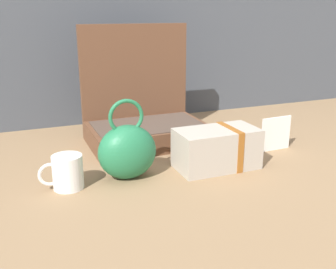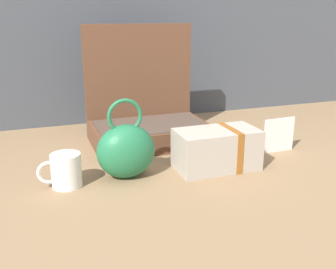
{
  "view_description": "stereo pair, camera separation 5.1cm",
  "coord_description": "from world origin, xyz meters",
  "px_view_note": "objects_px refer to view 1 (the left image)",
  "views": [
    {
      "loc": [
        -0.43,
        -1.1,
        0.46
      ],
      "look_at": [
        0.01,
        -0.02,
        0.1
      ],
      "focal_mm": 42.48,
      "sensor_mm": 36.0,
      "label": 1
    },
    {
      "loc": [
        -0.38,
        -1.11,
        0.46
      ],
      "look_at": [
        0.01,
        -0.02,
        0.1
      ],
      "focal_mm": 42.48,
      "sensor_mm": 36.0,
      "label": 2
    }
  ],
  "objects_px": {
    "teal_pouch_handbag": "(127,151)",
    "info_card_left": "(276,134)",
    "cream_toiletry_bag": "(218,148)",
    "open_suitcase": "(143,115)",
    "coffee_mug": "(67,172)"
  },
  "relations": [
    {
      "from": "teal_pouch_handbag",
      "to": "info_card_left",
      "type": "relative_size",
      "value": 1.97
    },
    {
      "from": "teal_pouch_handbag",
      "to": "info_card_left",
      "type": "distance_m",
      "value": 0.54
    },
    {
      "from": "cream_toiletry_bag",
      "to": "info_card_left",
      "type": "xyz_separation_m",
      "value": [
        0.26,
        0.06,
        -0.0
      ]
    },
    {
      "from": "open_suitcase",
      "to": "coffee_mug",
      "type": "relative_size",
      "value": 3.49
    },
    {
      "from": "coffee_mug",
      "to": "info_card_left",
      "type": "xyz_separation_m",
      "value": [
        0.71,
        0.05,
        0.01
      ]
    },
    {
      "from": "teal_pouch_handbag",
      "to": "coffee_mug",
      "type": "height_order",
      "value": "teal_pouch_handbag"
    },
    {
      "from": "teal_pouch_handbag",
      "to": "cream_toiletry_bag",
      "type": "xyz_separation_m",
      "value": [
        0.28,
        -0.02,
        -0.02
      ]
    },
    {
      "from": "teal_pouch_handbag",
      "to": "info_card_left",
      "type": "bearing_deg",
      "value": 4.23
    },
    {
      "from": "info_card_left",
      "to": "teal_pouch_handbag",
      "type": "bearing_deg",
      "value": -178.36
    },
    {
      "from": "open_suitcase",
      "to": "teal_pouch_handbag",
      "type": "distance_m",
      "value": 0.35
    },
    {
      "from": "teal_pouch_handbag",
      "to": "cream_toiletry_bag",
      "type": "bearing_deg",
      "value": -5.1
    },
    {
      "from": "coffee_mug",
      "to": "info_card_left",
      "type": "distance_m",
      "value": 0.72
    },
    {
      "from": "open_suitcase",
      "to": "cream_toiletry_bag",
      "type": "bearing_deg",
      "value": -69.74
    },
    {
      "from": "open_suitcase",
      "to": "info_card_left",
      "type": "height_order",
      "value": "open_suitcase"
    },
    {
      "from": "open_suitcase",
      "to": "info_card_left",
      "type": "distance_m",
      "value": 0.48
    }
  ]
}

